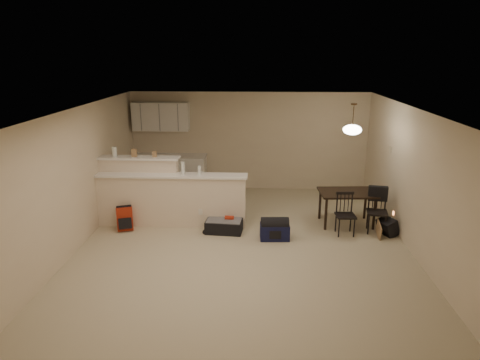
# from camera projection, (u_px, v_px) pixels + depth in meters

# --- Properties ---
(room) EXTENTS (7.00, 7.02, 2.50)m
(room) POSITION_uv_depth(u_px,v_px,m) (244.00, 181.00, 7.58)
(room) COLOR #BEB192
(room) RESTS_ON ground
(breakfast_bar) EXTENTS (3.08, 0.58, 1.39)m
(breakfast_bar) POSITION_uv_depth(u_px,v_px,m) (160.00, 196.00, 8.78)
(breakfast_bar) COLOR beige
(breakfast_bar) RESTS_ON ground
(upper_cabinets) EXTENTS (1.40, 0.34, 0.70)m
(upper_cabinets) POSITION_uv_depth(u_px,v_px,m) (161.00, 116.00, 10.67)
(upper_cabinets) COLOR white
(upper_cabinets) RESTS_ON room
(kitchen_counter) EXTENTS (1.80, 0.60, 0.90)m
(kitchen_counter) POSITION_uv_depth(u_px,v_px,m) (170.00, 174.00, 10.95)
(kitchen_counter) COLOR white
(kitchen_counter) RESTS_ON ground
(thermostat) EXTENTS (0.02, 0.12, 0.12)m
(thermostat) POSITION_uv_depth(u_px,v_px,m) (390.00, 150.00, 8.86)
(thermostat) COLOR beige
(thermostat) RESTS_ON room
(jar) EXTENTS (0.10, 0.10, 0.20)m
(jar) POSITION_uv_depth(u_px,v_px,m) (114.00, 152.00, 8.70)
(jar) COLOR silver
(jar) RESTS_ON breakfast_bar
(cereal_box) EXTENTS (0.10, 0.07, 0.16)m
(cereal_box) POSITION_uv_depth(u_px,v_px,m) (134.00, 153.00, 8.69)
(cereal_box) COLOR #98764E
(cereal_box) RESTS_ON breakfast_bar
(small_box) EXTENTS (0.08, 0.06, 0.12)m
(small_box) POSITION_uv_depth(u_px,v_px,m) (155.00, 154.00, 8.68)
(small_box) COLOR #98764E
(small_box) RESTS_ON breakfast_bar
(bottle_a) EXTENTS (0.07, 0.07, 0.26)m
(bottle_a) POSITION_uv_depth(u_px,v_px,m) (183.00, 168.00, 8.50)
(bottle_a) COLOR silver
(bottle_a) RESTS_ON breakfast_bar
(bottle_b) EXTENTS (0.06, 0.06, 0.18)m
(bottle_b) POSITION_uv_depth(u_px,v_px,m) (199.00, 170.00, 8.50)
(bottle_b) COLOR silver
(bottle_b) RESTS_ON breakfast_bar
(dining_table) EXTENTS (1.17, 0.82, 0.70)m
(dining_table) POSITION_uv_depth(u_px,v_px,m) (347.00, 196.00, 8.75)
(dining_table) COLOR black
(dining_table) RESTS_ON ground
(pendant_lamp) EXTENTS (0.36, 0.36, 0.62)m
(pendant_lamp) POSITION_uv_depth(u_px,v_px,m) (352.00, 129.00, 8.36)
(pendant_lamp) COLOR brown
(pendant_lamp) RESTS_ON room
(dining_chair_near) EXTENTS (0.38, 0.37, 0.83)m
(dining_chair_near) POSITION_uv_depth(u_px,v_px,m) (346.00, 214.00, 8.29)
(dining_chair_near) COLOR black
(dining_chair_near) RESTS_ON ground
(dining_chair_far) EXTENTS (0.44, 0.43, 0.89)m
(dining_chair_far) POSITION_uv_depth(u_px,v_px,m) (377.00, 211.00, 8.39)
(dining_chair_far) COLOR black
(dining_chair_far) RESTS_ON ground
(suitcase) EXTENTS (0.75, 0.52, 0.24)m
(suitcase) POSITION_uv_depth(u_px,v_px,m) (224.00, 226.00, 8.50)
(suitcase) COLOR black
(suitcase) RESTS_ON ground
(red_backpack) EXTENTS (0.36, 0.28, 0.47)m
(red_backpack) POSITION_uv_depth(u_px,v_px,m) (125.00, 219.00, 8.56)
(red_backpack) COLOR #A32612
(red_backpack) RESTS_ON ground
(navy_duffel) EXTENTS (0.57, 0.33, 0.30)m
(navy_duffel) POSITION_uv_depth(u_px,v_px,m) (275.00, 232.00, 8.15)
(navy_duffel) COLOR #12163A
(navy_duffel) RESTS_ON ground
(black_daypack) EXTENTS (0.37, 0.43, 0.32)m
(black_daypack) POSITION_uv_depth(u_px,v_px,m) (388.00, 227.00, 8.35)
(black_daypack) COLOR black
(black_daypack) RESTS_ON ground
(cardboard_sheet) EXTENTS (0.04, 0.39, 0.29)m
(cardboard_sheet) POSITION_uv_depth(u_px,v_px,m) (379.00, 230.00, 8.22)
(cardboard_sheet) COLOR #98764E
(cardboard_sheet) RESTS_ON ground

